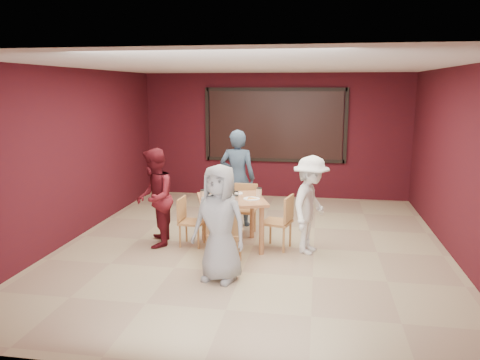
% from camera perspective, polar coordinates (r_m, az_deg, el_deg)
% --- Properties ---
extents(floor, '(7.00, 7.00, 0.00)m').
position_cam_1_polar(floor, '(7.56, 1.63, -7.97)').
color(floor, tan).
rests_on(floor, ground).
extents(window_blinds, '(3.00, 0.02, 1.50)m').
position_cam_1_polar(window_blinds, '(10.60, 4.28, 6.70)').
color(window_blinds, black).
extents(dining_table, '(1.27, 1.27, 0.94)m').
position_cam_1_polar(dining_table, '(7.29, -1.06, -3.00)').
color(dining_table, '#AF7048').
rests_on(dining_table, floor).
extents(chair_front, '(0.47, 0.47, 0.95)m').
position_cam_1_polar(chair_front, '(6.52, -1.93, -6.18)').
color(chair_front, tan).
rests_on(chair_front, floor).
extents(chair_back, '(0.44, 0.44, 0.85)m').
position_cam_1_polar(chair_back, '(8.06, 0.55, -3.15)').
color(chair_back, tan).
rests_on(chair_back, floor).
extents(chair_left, '(0.40, 0.40, 0.77)m').
position_cam_1_polar(chair_left, '(7.49, -6.36, -4.70)').
color(chair_left, tan).
rests_on(chair_left, floor).
extents(chair_right, '(0.50, 0.50, 0.85)m').
position_cam_1_polar(chair_right, '(7.29, 5.09, -4.76)').
color(chair_right, tan).
rests_on(chair_right, floor).
extents(diner_front, '(0.86, 0.67, 1.54)m').
position_cam_1_polar(diner_front, '(6.04, -2.50, -5.29)').
color(diner_front, gray).
rests_on(diner_front, floor).
extents(diner_back, '(0.65, 0.43, 1.75)m').
position_cam_1_polar(diner_back, '(8.43, -0.31, 0.24)').
color(diner_back, '#324559').
rests_on(diner_back, floor).
extents(diner_left, '(0.75, 0.87, 1.56)m').
position_cam_1_polar(diner_left, '(7.48, -10.39, -2.13)').
color(diner_left, maroon).
rests_on(diner_left, floor).
extents(diner_right, '(0.82, 1.09, 1.49)m').
position_cam_1_polar(diner_right, '(7.12, 8.58, -3.03)').
color(diner_right, white).
rests_on(diner_right, floor).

